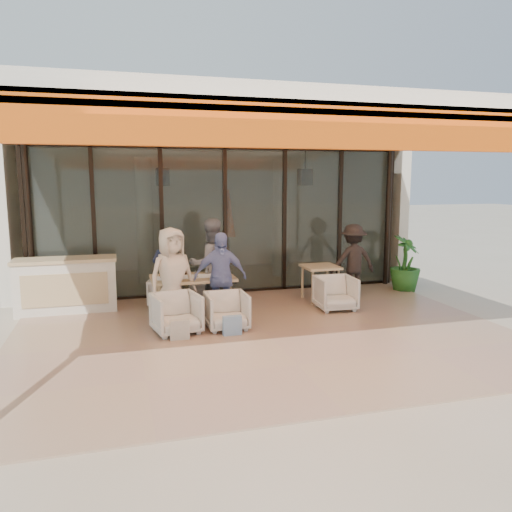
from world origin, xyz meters
The scene contains 21 objects.
ground centered at (0.00, 0.00, 0.00)m, with size 70.00×70.00×0.00m, color #C6B293.
terrace_floor centered at (0.00, 0.00, 0.01)m, with size 8.00×6.00×0.01m, color #A57E64.
terrace_structure centered at (0.00, -0.26, 3.25)m, with size 8.00×6.00×3.40m.
glass_storefront centered at (0.00, 3.00, 1.60)m, with size 8.08×0.10×3.20m.
interior_block centered at (0.01, 5.31, 2.23)m, with size 9.05×3.62×3.52m.
host_counter centered at (-3.22, 2.30, 0.53)m, with size 1.85×0.65×1.04m.
dining_table centered at (-0.98, 1.37, 0.69)m, with size 1.50×0.90×0.93m.
chair_far_left centered at (-1.39, 2.31, 0.31)m, with size 0.60×0.56×0.62m, color silver.
chair_far_right centered at (-0.55, 2.31, 0.35)m, with size 0.68×0.64×0.70m, color silver.
chair_near_left centered at (-1.39, 0.41, 0.37)m, with size 0.72×0.67×0.74m, color silver.
chair_near_right centered at (-0.55, 0.41, 0.35)m, with size 0.68×0.63×0.70m, color silver.
diner_navy centered at (-1.39, 1.81, 0.75)m, with size 0.55×0.36×1.51m, color #191E39.
diner_grey centered at (-0.55, 1.81, 0.88)m, with size 0.86×0.67×1.76m, color slate.
diner_cream centered at (-1.39, 0.91, 0.85)m, with size 0.83×0.54×1.70m, color beige.
diner_periwinkle centered at (-0.55, 0.91, 0.80)m, with size 0.93×0.39×1.59m, color #7683C5.
tote_bag_cream centered at (-1.39, 0.01, 0.17)m, with size 0.30×0.10×0.34m, color silver.
tote_bag_blue centered at (-0.55, 0.01, 0.17)m, with size 0.30×0.10×0.34m, color #99BFD8.
side_table centered at (1.73, 1.80, 0.64)m, with size 0.70×0.70×0.74m.
side_chair centered at (1.73, 1.05, 0.37)m, with size 0.71×0.66×0.73m, color silver.
standing_woman centered at (2.58, 2.03, 0.78)m, with size 1.01×0.58×1.56m, color black.
potted_palm centered at (3.96, 2.20, 0.63)m, with size 0.70×0.70×1.25m, color #1E5919.
Camera 1 is at (-2.29, -7.52, 2.51)m, focal length 35.00 mm.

